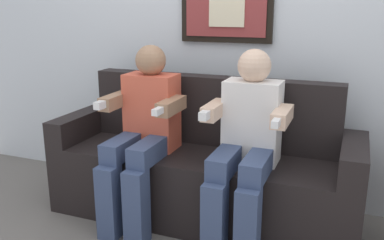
# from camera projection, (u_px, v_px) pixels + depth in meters

# --- Properties ---
(ground_plane) EXTENTS (5.63, 5.63, 0.00)m
(ground_plane) POSITION_uv_depth(u_px,v_px,m) (183.00, 240.00, 2.47)
(ground_plane) COLOR #66605B
(back_wall_assembly) EXTENTS (4.33, 0.10, 2.60)m
(back_wall_assembly) POSITION_uv_depth(u_px,v_px,m) (226.00, 12.00, 2.81)
(back_wall_assembly) COLOR silver
(back_wall_assembly) RESTS_ON ground_plane
(couch) EXTENTS (1.93, 0.58, 0.90)m
(couch) POSITION_uv_depth(u_px,v_px,m) (202.00, 171.00, 2.68)
(couch) COLOR black
(couch) RESTS_ON ground_plane
(person_on_left) EXTENTS (0.46, 0.56, 1.11)m
(person_on_left) POSITION_uv_depth(u_px,v_px,m) (143.00, 129.00, 2.57)
(person_on_left) COLOR #D8593F
(person_on_left) RESTS_ON ground_plane
(person_on_right) EXTENTS (0.46, 0.56, 1.11)m
(person_on_right) POSITION_uv_depth(u_px,v_px,m) (246.00, 141.00, 2.34)
(person_on_right) COLOR white
(person_on_right) RESTS_ON ground_plane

